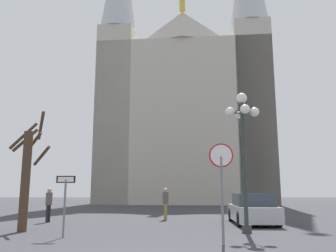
% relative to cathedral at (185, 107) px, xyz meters
% --- Properties ---
extents(cathedral, '(20.13, 12.91, 35.52)m').
position_rel_cathedral_xyz_m(cathedral, '(0.00, 0.00, 0.00)').
color(cathedral, '#BCB5A5').
rests_on(cathedral, ground).
extents(stop_sign, '(0.74, 0.10, 3.01)m').
position_rel_cathedral_xyz_m(stop_sign, '(-0.64, -29.22, -9.10)').
color(stop_sign, slate).
rests_on(stop_sign, ground).
extents(one_way_arrow_sign, '(0.66, 0.07, 2.08)m').
position_rel_cathedral_xyz_m(one_way_arrow_sign, '(-5.81, -27.63, -9.86)').
color(one_way_arrow_sign, slate).
rests_on(one_way_arrow_sign, ground).
extents(street_lamp, '(1.34, 1.34, 5.41)m').
position_rel_cathedral_xyz_m(street_lamp, '(0.70, -26.46, -7.48)').
color(street_lamp, '#2D3833').
rests_on(street_lamp, ground).
extents(bare_tree, '(1.71, 1.17, 4.74)m').
position_rel_cathedral_xyz_m(bare_tree, '(-7.86, -25.93, -8.96)').
color(bare_tree, '#473323').
rests_on(bare_tree, ground).
extents(parked_car_near_silver, '(2.05, 4.19, 1.41)m').
position_rel_cathedral_xyz_m(parked_car_near_silver, '(1.80, -23.07, -10.53)').
color(parked_car_near_silver, '#B7B7BC').
rests_on(parked_car_near_silver, ground).
extents(pedestrian_walking, '(0.32, 0.32, 1.68)m').
position_rel_cathedral_xyz_m(pedestrian_walking, '(-2.32, -20.78, -10.18)').
color(pedestrian_walking, olive).
rests_on(pedestrian_walking, ground).
extents(pedestrian_standing, '(0.32, 0.32, 1.67)m').
position_rel_cathedral_xyz_m(pedestrian_standing, '(-8.14, -22.17, -10.18)').
color(pedestrian_standing, black).
rests_on(pedestrian_standing, ground).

